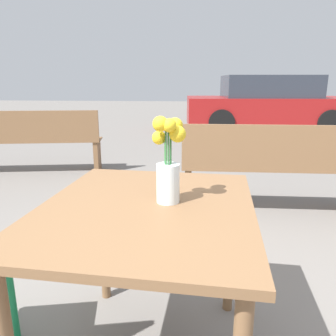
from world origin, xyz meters
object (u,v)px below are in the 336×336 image
object	(u,v)px
bench_near	(26,139)
parked_car	(267,105)
flower_vase	(168,167)
bench_middle	(275,166)
table_front	(147,229)

from	to	relation	value
bench_near	parked_car	xyz separation A→B (m)	(4.02, 4.39, 0.17)
flower_vase	bench_middle	distance (m)	1.98
bench_near	parked_car	world-z (taller)	parked_car
flower_vase	bench_middle	world-z (taller)	flower_vase
flower_vase	bench_near	world-z (taller)	flower_vase
bench_near	table_front	bearing A→B (deg)	-55.00
table_front	bench_middle	world-z (taller)	bench_middle
flower_vase	parked_car	xyz separation A→B (m)	(1.88, 7.29, -0.25)
flower_vase	bench_near	bearing A→B (deg)	126.42
table_front	bench_middle	distance (m)	2.01
parked_car	flower_vase	bearing A→B (deg)	-104.44
parked_car	table_front	bearing A→B (deg)	-104.95
table_front	bench_near	size ratio (longest dim) A/B	0.52
bench_near	bench_middle	world-z (taller)	same
flower_vase	table_front	bearing A→B (deg)	-152.99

